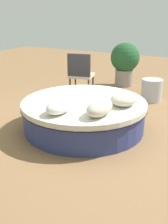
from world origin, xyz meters
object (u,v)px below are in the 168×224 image
throw_pillow_1 (100,108)px  patio_chair (80,72)px  throw_pillow_0 (59,107)px  side_table (152,90)px  round_bed (84,114)px  planter (125,61)px  throw_pillow_2 (124,99)px

throw_pillow_1 → patio_chair: patio_chair is taller
throw_pillow_0 → patio_chair: (2.25, 0.93, -0.02)m
side_table → round_bed: bearing=163.8°
patio_chair → planter: planter is taller
round_bed → planter: bearing=7.9°
throw_pillow_0 → side_table: (2.66, -0.63, -0.34)m
round_bed → throw_pillow_2: (0.12, -0.64, 0.34)m
patio_chair → side_table: (0.40, -1.56, -0.32)m
throw_pillow_1 → planter: 3.48m
round_bed → throw_pillow_1: bearing=-131.6°
throw_pillow_0 → throw_pillow_1: bearing=-69.0°
round_bed → throw_pillow_1: size_ratio=3.68×
throw_pillow_2 → planter: (2.79, 1.04, 0.06)m
throw_pillow_2 → side_table: throw_pillow_2 is taller
round_bed → patio_chair: 1.90m
throw_pillow_1 → planter: bearing=15.0°
round_bed → throw_pillow_0: throw_pillow_0 is taller
throw_pillow_1 → patio_chair: size_ratio=0.57×
round_bed → side_table: (2.01, -0.58, -0.01)m
throw_pillow_0 → throw_pillow_2: bearing=-41.6°
throw_pillow_2 → side_table: bearing=1.7°
throw_pillow_1 → planter: (3.36, 0.90, 0.05)m
throw_pillow_0 → planter: 3.58m
round_bed → side_table: 2.09m
planter → patio_chair: bearing=156.5°
throw_pillow_2 → planter: 2.98m
patio_chair → side_table: 1.64m
throw_pillow_0 → side_table: throw_pillow_0 is taller
round_bed → throw_pillow_0: bearing=175.8°
patio_chair → side_table: patio_chair is taller
patio_chair → planter: 1.43m
throw_pillow_2 → patio_chair: 2.19m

